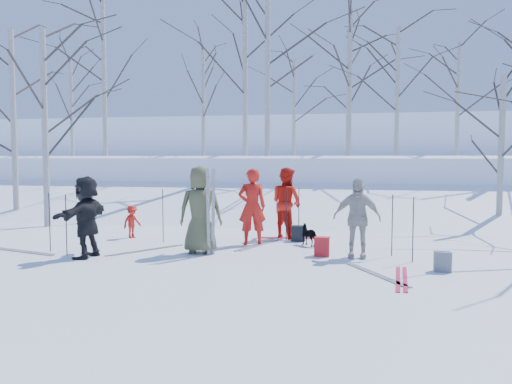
% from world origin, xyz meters
% --- Properties ---
extents(ground, '(120.00, 120.00, 0.00)m').
position_xyz_m(ground, '(0.00, 0.00, 0.00)').
color(ground, white).
rests_on(ground, ground).
extents(snow_ramp, '(70.00, 9.49, 4.12)m').
position_xyz_m(snow_ramp, '(0.00, 7.00, 0.15)').
color(snow_ramp, white).
rests_on(snow_ramp, ground).
extents(snow_plateau, '(70.00, 18.00, 2.20)m').
position_xyz_m(snow_plateau, '(0.00, 17.00, 1.00)').
color(snow_plateau, white).
rests_on(snow_plateau, ground).
extents(far_hill, '(90.00, 30.00, 6.00)m').
position_xyz_m(far_hill, '(0.00, 38.00, 2.00)').
color(far_hill, white).
rests_on(far_hill, ground).
extents(skier_olive_center, '(1.05, 0.79, 1.96)m').
position_xyz_m(skier_olive_center, '(-1.01, 0.22, 0.98)').
color(skier_olive_center, '#484C2D').
rests_on(skier_olive_center, ground).
extents(skier_red_north, '(0.79, 0.63, 1.87)m').
position_xyz_m(skier_red_north, '(-0.11, 1.54, 0.94)').
color(skier_red_north, red).
rests_on(skier_red_north, ground).
extents(skier_redor_behind, '(1.15, 1.12, 1.87)m').
position_xyz_m(skier_redor_behind, '(0.58, 2.75, 0.94)').
color(skier_redor_behind, red).
rests_on(skier_redor_behind, ground).
extents(skier_red_seated, '(0.53, 0.64, 0.87)m').
position_xyz_m(skier_red_seated, '(-3.44, 1.89, 0.43)').
color(skier_red_seated, red).
rests_on(skier_red_seated, ground).
extents(skier_cream_east, '(1.01, 0.45, 1.70)m').
position_xyz_m(skier_cream_east, '(2.41, 0.40, 0.85)').
color(skier_cream_east, beige).
rests_on(skier_cream_east, ground).
extents(skier_grey_west, '(0.68, 1.67, 1.75)m').
position_xyz_m(skier_grey_west, '(-3.25, -0.71, 0.87)').
color(skier_grey_west, black).
rests_on(skier_grey_west, ground).
extents(dog, '(0.65, 0.63, 0.53)m').
position_xyz_m(dog, '(1.31, 1.67, 0.26)').
color(dog, black).
rests_on(dog, ground).
extents(upright_ski_left, '(0.09, 0.16, 1.90)m').
position_xyz_m(upright_ski_left, '(-0.76, -0.01, 0.95)').
color(upright_ski_left, silver).
rests_on(upright_ski_left, ground).
extents(upright_ski_right, '(0.15, 0.23, 1.89)m').
position_xyz_m(upright_ski_right, '(-0.66, 0.04, 0.95)').
color(upright_ski_right, silver).
rests_on(upright_ski_right, ground).
extents(ski_pair_a, '(1.84, 2.07, 0.02)m').
position_xyz_m(ski_pair_a, '(2.76, -1.13, 0.01)').
color(ski_pair_a, silver).
rests_on(ski_pair_a, ground).
extents(ski_pair_b, '(0.51, 1.93, 0.02)m').
position_xyz_m(ski_pair_b, '(3.19, -1.37, 0.01)').
color(ski_pair_b, red).
rests_on(ski_pair_b, ground).
extents(ski_pair_c, '(1.97, 2.09, 0.02)m').
position_xyz_m(ski_pair_c, '(-2.34, 0.27, 0.01)').
color(ski_pair_c, silver).
rests_on(ski_pair_c, ground).
extents(ski_pair_d, '(1.17, 2.00, 0.02)m').
position_xyz_m(ski_pair_d, '(-4.99, -0.42, 0.01)').
color(ski_pair_d, silver).
rests_on(ski_pair_d, ground).
extents(ski_pair_e, '(0.75, 1.96, 0.02)m').
position_xyz_m(ski_pair_e, '(0.79, 2.68, 0.01)').
color(ski_pair_e, red).
rests_on(ski_pair_e, ground).
extents(ski_pair_f, '(1.34, 2.02, 0.02)m').
position_xyz_m(ski_pair_f, '(0.05, 1.45, 0.01)').
color(ski_pair_f, silver).
rests_on(ski_pair_f, ground).
extents(ski_pole_a, '(0.02, 0.02, 1.34)m').
position_xyz_m(ski_pole_a, '(0.65, 2.23, 0.67)').
color(ski_pole_a, black).
rests_on(ski_pole_a, ground).
extents(ski_pole_b, '(0.02, 0.02, 1.34)m').
position_xyz_m(ski_pole_b, '(-3.65, 0.27, 0.67)').
color(ski_pole_b, black).
rests_on(ski_pole_b, ground).
extents(ski_pole_c, '(0.02, 0.02, 1.34)m').
position_xyz_m(ski_pole_c, '(3.53, 0.13, 0.67)').
color(ski_pole_c, black).
rests_on(ski_pole_c, ground).
extents(ski_pole_d, '(0.02, 0.02, 1.34)m').
position_xyz_m(ski_pole_d, '(-4.43, -0.26, 0.67)').
color(ski_pole_d, black).
rests_on(ski_pole_d, ground).
extents(ski_pole_e, '(0.02, 0.02, 1.34)m').
position_xyz_m(ski_pole_e, '(0.93, 2.55, 0.67)').
color(ski_pole_e, black).
rests_on(ski_pole_e, ground).
extents(ski_pole_f, '(0.02, 0.02, 1.34)m').
position_xyz_m(ski_pole_f, '(-3.81, -0.59, 0.67)').
color(ski_pole_f, black).
rests_on(ski_pole_f, ground).
extents(ski_pole_g, '(0.02, 0.02, 1.34)m').
position_xyz_m(ski_pole_g, '(-2.41, 1.49, 0.67)').
color(ski_pole_g, black).
rests_on(ski_pole_g, ground).
extents(ski_pole_h, '(0.02, 0.02, 1.34)m').
position_xyz_m(ski_pole_h, '(3.16, 0.72, 0.67)').
color(ski_pole_h, black).
rests_on(ski_pole_h, ground).
extents(backpack_red, '(0.32, 0.22, 0.42)m').
position_xyz_m(backpack_red, '(1.68, 0.40, 0.21)').
color(backpack_red, red).
rests_on(backpack_red, ground).
extents(backpack_grey, '(0.30, 0.20, 0.38)m').
position_xyz_m(backpack_grey, '(3.99, -0.63, 0.19)').
color(backpack_grey, slate).
rests_on(backpack_grey, ground).
extents(backpack_dark, '(0.34, 0.24, 0.40)m').
position_xyz_m(backpack_dark, '(0.96, 2.24, 0.20)').
color(backpack_dark, black).
rests_on(backpack_dark, ground).
extents(birch_plateau_a, '(4.33, 4.33, 5.33)m').
position_xyz_m(birch_plateau_a, '(-4.90, 13.02, 4.86)').
color(birch_plateau_a, silver).
rests_on(birch_plateau_a, snow_plateau).
extents(birch_plateau_b, '(4.10, 4.10, 5.00)m').
position_xyz_m(birch_plateau_b, '(-0.79, 15.57, 4.70)').
color(birch_plateau_b, silver).
rests_on(birch_plateau_b, snow_plateau).
extents(birch_plateau_c, '(6.31, 6.31, 8.15)m').
position_xyz_m(birch_plateau_c, '(-2.72, 12.55, 6.28)').
color(birch_plateau_c, silver).
rests_on(birch_plateau_c, snow_plateau).
extents(birch_plateau_d, '(4.11, 4.11, 5.02)m').
position_xyz_m(birch_plateau_d, '(6.80, 13.31, 4.71)').
color(birch_plateau_d, silver).
rests_on(birch_plateau_d, snow_plateau).
extents(birch_plateau_f, '(6.16, 6.16, 7.94)m').
position_xyz_m(birch_plateau_f, '(-1.24, 10.13, 6.17)').
color(birch_plateau_f, silver).
rests_on(birch_plateau_f, snow_plateau).
extents(birch_plateau_g, '(5.64, 5.64, 7.21)m').
position_xyz_m(birch_plateau_g, '(-8.94, 10.87, 5.80)').
color(birch_plateau_g, silver).
rests_on(birch_plateau_g, snow_plateau).
extents(birch_plateau_h, '(4.78, 4.78, 5.97)m').
position_xyz_m(birch_plateau_h, '(2.02, 12.69, 5.19)').
color(birch_plateau_h, silver).
rests_on(birch_plateau_h, snow_plateau).
extents(birch_plateau_j, '(4.14, 4.14, 5.05)m').
position_xyz_m(birch_plateau_j, '(-12.22, 13.50, 4.73)').
color(birch_plateau_j, silver).
rests_on(birch_plateau_j, snow_plateau).
extents(birch_plateau_k, '(4.24, 4.24, 5.20)m').
position_xyz_m(birch_plateau_k, '(4.00, 10.86, 4.80)').
color(birch_plateau_k, silver).
rests_on(birch_plateau_k, snow_plateau).
extents(birch_plateau_l, '(4.82, 4.82, 6.03)m').
position_xyz_m(birch_plateau_l, '(2.09, 10.96, 5.22)').
color(birch_plateau_l, silver).
rests_on(birch_plateau_l, snow_plateau).
extents(birch_edge_a, '(4.84, 4.84, 6.06)m').
position_xyz_m(birch_edge_a, '(-7.01, 3.47, 3.03)').
color(birch_edge_a, silver).
rests_on(birch_edge_a, ground).
extents(birch_edge_d, '(5.18, 5.18, 6.54)m').
position_xyz_m(birch_edge_d, '(-9.34, 5.13, 3.27)').
color(birch_edge_d, silver).
rests_on(birch_edge_d, ground).
extents(birch_edge_e, '(3.79, 3.79, 4.56)m').
position_xyz_m(birch_edge_e, '(6.59, 5.54, 2.28)').
color(birch_edge_e, silver).
rests_on(birch_edge_e, ground).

